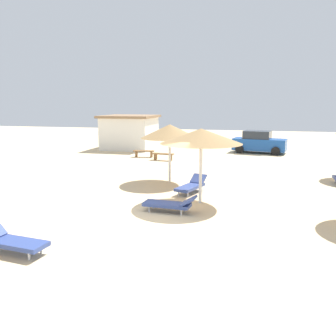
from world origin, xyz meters
The scene contains 10 objects.
ground_plane centered at (0.00, 0.00, 0.00)m, with size 80.00×80.00×0.00m, color beige.
parasol_0 centered at (-0.56, 5.57, 2.51)m, with size 2.83×2.83×2.85m.
parasol_2 centered at (1.48, 2.27, 2.62)m, with size 3.14×3.14×2.92m.
lounger_0 centered at (0.86, 3.80, 0.31)m, with size 1.18×2.00×0.69m.
lounger_2 centered at (0.64, 0.82, 0.31)m, with size 1.95×0.77×0.65m.
lounger_4 centered at (-2.57, -3.58, 0.32)m, with size 1.93×0.85×0.76m.
bench_0 centered at (-2.62, 12.02, 0.35)m, with size 1.54×0.57×0.49m.
bench_1 centered at (-4.33, 13.09, 0.35)m, with size 1.54×0.58×0.49m.
parked_car centered at (3.70, 17.38, 0.82)m, with size 4.23×2.52×1.72m.
beach_cabana centered at (-6.96, 17.39, 1.43)m, with size 4.35×4.38×2.82m.
Camera 1 is at (3.55, -11.14, 3.89)m, focal length 38.12 mm.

